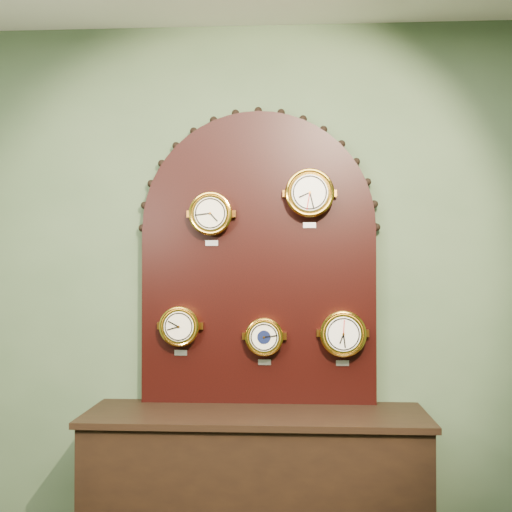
# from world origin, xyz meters

# --- Properties ---
(wall_back) EXTENTS (4.00, 0.00, 4.00)m
(wall_back) POSITION_xyz_m (0.00, 2.50, 1.40)
(wall_back) COLOR #475F41
(wall_back) RESTS_ON ground
(shop_counter) EXTENTS (1.60, 0.50, 0.80)m
(shop_counter) POSITION_xyz_m (0.00, 2.23, 0.40)
(shop_counter) COLOR black
(shop_counter) RESTS_ON ground_plane
(display_board) EXTENTS (1.26, 0.06, 1.53)m
(display_board) POSITION_xyz_m (0.00, 2.45, 1.63)
(display_board) COLOR black
(display_board) RESTS_ON shop_counter
(roman_clock) EXTENTS (0.22, 0.08, 0.27)m
(roman_clock) POSITION_xyz_m (-0.24, 2.38, 1.80)
(roman_clock) COLOR gold
(roman_clock) RESTS_ON display_board
(arabic_clock) EXTENTS (0.25, 0.08, 0.30)m
(arabic_clock) POSITION_xyz_m (0.26, 2.38, 1.90)
(arabic_clock) COLOR gold
(arabic_clock) RESTS_ON display_board
(hygrometer) EXTENTS (0.20, 0.08, 0.26)m
(hygrometer) POSITION_xyz_m (-0.40, 2.38, 1.23)
(hygrometer) COLOR gold
(hygrometer) RESTS_ON display_board
(barometer) EXTENTS (0.19, 0.08, 0.25)m
(barometer) POSITION_xyz_m (0.03, 2.38, 1.18)
(barometer) COLOR gold
(barometer) RESTS_ON display_board
(tide_clock) EXTENTS (0.23, 0.08, 0.28)m
(tide_clock) POSITION_xyz_m (0.43, 2.38, 1.19)
(tide_clock) COLOR gold
(tide_clock) RESTS_ON display_board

